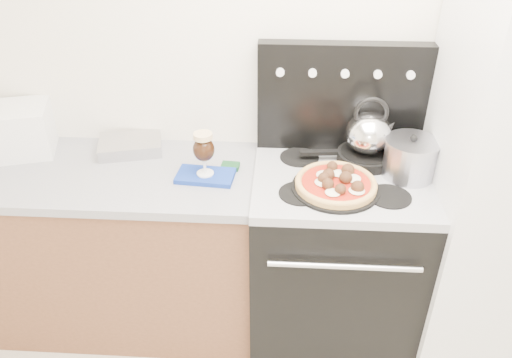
# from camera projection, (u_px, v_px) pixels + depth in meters

# --- Properties ---
(room_shell) EXTENTS (3.52, 3.01, 2.52)m
(room_shell) POSITION_uv_depth(u_px,v_px,m) (351.00, 249.00, 1.25)
(room_shell) COLOR beige
(room_shell) RESTS_ON ground
(base_cabinet) EXTENTS (1.45, 0.60, 0.86)m
(base_cabinet) POSITION_uv_depth(u_px,v_px,m) (111.00, 249.00, 2.50)
(base_cabinet) COLOR brown
(base_cabinet) RESTS_ON ground
(countertop) EXTENTS (1.48, 0.63, 0.04)m
(countertop) POSITION_uv_depth(u_px,v_px,m) (95.00, 173.00, 2.26)
(countertop) COLOR #919199
(countertop) RESTS_ON base_cabinet
(stove_body) EXTENTS (0.76, 0.65, 0.88)m
(stove_body) POSITION_uv_depth(u_px,v_px,m) (332.00, 260.00, 2.42)
(stove_body) COLOR black
(stove_body) RESTS_ON ground
(cooktop) EXTENTS (0.76, 0.65, 0.04)m
(cooktop) POSITION_uv_depth(u_px,v_px,m) (341.00, 180.00, 2.17)
(cooktop) COLOR #ADADB2
(cooktop) RESTS_ON stove_body
(backguard) EXTENTS (0.76, 0.08, 0.50)m
(backguard) POSITION_uv_depth(u_px,v_px,m) (341.00, 97.00, 2.26)
(backguard) COLOR black
(backguard) RESTS_ON cooktop
(fridge) EXTENTS (0.64, 0.68, 1.90)m
(fridge) POSITION_uv_depth(u_px,v_px,m) (511.00, 179.00, 2.09)
(fridge) COLOR silver
(fridge) RESTS_ON ground
(toaster_oven) EXTENTS (0.42, 0.36, 0.23)m
(toaster_oven) POSITION_uv_depth(u_px,v_px,m) (11.00, 130.00, 2.33)
(toaster_oven) COLOR silver
(toaster_oven) RESTS_ON countertop
(foil_sheet) EXTENTS (0.33, 0.28, 0.06)m
(foil_sheet) POSITION_uv_depth(u_px,v_px,m) (130.00, 145.00, 2.38)
(foil_sheet) COLOR silver
(foil_sheet) RESTS_ON countertop
(oven_mitt) EXTENTS (0.26, 0.17, 0.02)m
(oven_mitt) POSITION_uv_depth(u_px,v_px,m) (205.00, 176.00, 2.18)
(oven_mitt) COLOR #153296
(oven_mitt) RESTS_ON countertop
(beer_glass) EXTENTS (0.10, 0.10, 0.20)m
(beer_glass) POSITION_uv_depth(u_px,v_px,m) (204.00, 154.00, 2.12)
(beer_glass) COLOR black
(beer_glass) RESTS_ON oven_mitt
(pizza_pan) EXTENTS (0.44, 0.44, 0.01)m
(pizza_pan) POSITION_uv_depth(u_px,v_px,m) (335.00, 188.00, 2.07)
(pizza_pan) COLOR black
(pizza_pan) RESTS_ON cooktop
(pizza) EXTENTS (0.38, 0.38, 0.05)m
(pizza) POSITION_uv_depth(u_px,v_px,m) (336.00, 182.00, 2.06)
(pizza) COLOR #E1A45A
(pizza) RESTS_ON pizza_pan
(skillet) EXTENTS (0.28, 0.28, 0.05)m
(skillet) POSITION_uv_depth(u_px,v_px,m) (365.00, 157.00, 2.26)
(skillet) COLOR black
(skillet) RESTS_ON cooktop
(tea_kettle) EXTENTS (0.24, 0.24, 0.22)m
(tea_kettle) POSITION_uv_depth(u_px,v_px,m) (369.00, 130.00, 2.19)
(tea_kettle) COLOR silver
(tea_kettle) RESTS_ON skillet
(stock_pot) EXTENTS (0.23, 0.23, 0.16)m
(stock_pot) POSITION_uv_depth(u_px,v_px,m) (410.00, 159.00, 2.12)
(stock_pot) COLOR #B1B1BC
(stock_pot) RESTS_ON cooktop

